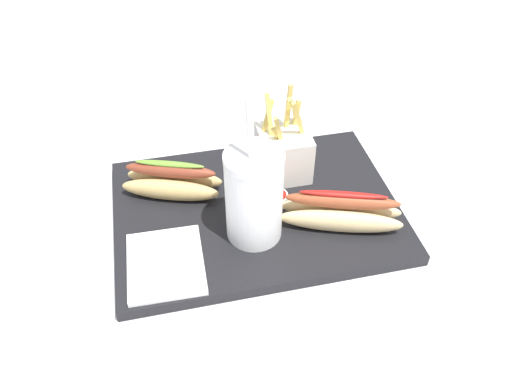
% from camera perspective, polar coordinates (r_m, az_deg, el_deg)
% --- Properties ---
extents(ground_plane, '(2.40, 2.40, 0.02)m').
position_cam_1_polar(ground_plane, '(0.85, 0.00, -3.00)').
color(ground_plane, silver).
extents(food_tray, '(0.45, 0.32, 0.02)m').
position_cam_1_polar(food_tray, '(0.83, 0.00, -2.03)').
color(food_tray, black).
rests_on(food_tray, ground_plane).
extents(soda_cup, '(0.08, 0.08, 0.23)m').
position_cam_1_polar(soda_cup, '(0.73, -0.22, -0.44)').
color(soda_cup, white).
rests_on(soda_cup, food_tray).
extents(fries_basket, '(0.09, 0.09, 0.16)m').
position_cam_1_polar(fries_basket, '(0.86, 3.08, 4.57)').
color(fries_basket, white).
rests_on(fries_basket, food_tray).
extents(hot_dog_1, '(0.17, 0.11, 0.06)m').
position_cam_1_polar(hot_dog_1, '(0.84, -9.32, 1.23)').
color(hot_dog_1, tan).
rests_on(hot_dog_1, food_tray).
extents(hot_dog_2, '(0.19, 0.11, 0.07)m').
position_cam_1_polar(hot_dog_2, '(0.79, 9.42, -2.18)').
color(hot_dog_2, '#E5C689').
rests_on(hot_dog_2, food_tray).
extents(ketchup_cup_1, '(0.04, 0.04, 0.02)m').
position_cam_1_polar(ketchup_cup_1, '(0.85, -1.62, 0.96)').
color(ketchup_cup_1, white).
rests_on(ketchup_cup_1, food_tray).
extents(ketchup_cup_2, '(0.04, 0.04, 0.02)m').
position_cam_1_polar(ketchup_cup_2, '(0.82, 2.26, -0.69)').
color(ketchup_cup_2, white).
rests_on(ketchup_cup_2, food_tray).
extents(napkin_stack, '(0.11, 0.13, 0.01)m').
position_cam_1_polar(napkin_stack, '(0.75, -10.01, -7.84)').
color(napkin_stack, white).
rests_on(napkin_stack, food_tray).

